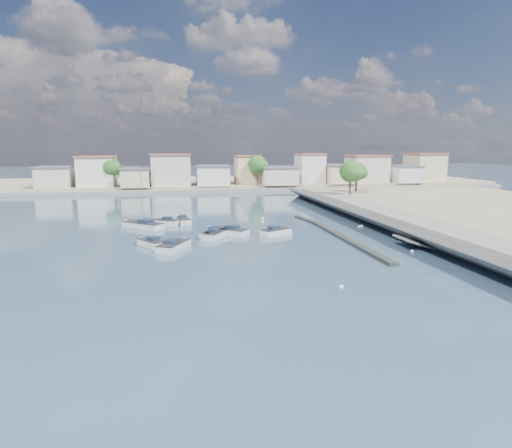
{
  "coord_description": "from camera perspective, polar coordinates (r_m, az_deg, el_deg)",
  "views": [
    {
      "loc": [
        -13.75,
        -40.18,
        11.51
      ],
      "look_at": [
        -3.44,
        14.99,
        1.4
      ],
      "focal_mm": 30.0,
      "sensor_mm": 36.0,
      "label": 1
    }
  ],
  "objects": [
    {
      "name": "motorboat_h",
      "position": [
        57.05,
        2.87,
        -1.05
      ],
      "size": [
        4.7,
        3.7,
        1.48
      ],
      "color": "silver",
      "rests_on": "ground"
    },
    {
      "name": "motorboat_c",
      "position": [
        57.44,
        -3.93,
        -0.99
      ],
      "size": [
        5.5,
        4.95,
        1.48
      ],
      "color": "silver",
      "rests_on": "ground"
    },
    {
      "name": "motorboat_d",
      "position": [
        55.77,
        -5.97,
        -1.36
      ],
      "size": [
        3.63,
        3.94,
        1.48
      ],
      "color": "silver",
      "rests_on": "ground"
    },
    {
      "name": "shore_trees",
      "position": [
        110.65,
        0.95,
        7.47
      ],
      "size": [
        74.56,
        38.32,
        7.92
      ],
      "color": "#38281E",
      "rests_on": "ground"
    },
    {
      "name": "motorboat_a",
      "position": [
        51.72,
        -13.84,
        -2.52
      ],
      "size": [
        3.68,
        4.2,
        1.48
      ],
      "color": "silver",
      "rests_on": "ground"
    },
    {
      "name": "motorboat_f",
      "position": [
        65.63,
        -12.22,
        0.21
      ],
      "size": [
        4.61,
        3.44,
        1.48
      ],
      "color": "silver",
      "rests_on": "ground"
    },
    {
      "name": "motorboat_e",
      "position": [
        49.9,
        -10.77,
        -2.86
      ],
      "size": [
        4.1,
        5.54,
        1.48
      ],
      "color": "silver",
      "rests_on": "ground"
    },
    {
      "name": "motorboat_b",
      "position": [
        55.66,
        -5.26,
        -1.37
      ],
      "size": [
        3.98,
        4.92,
        1.48
      ],
      "color": "silver",
      "rests_on": "ground"
    },
    {
      "name": "motorboat_g",
      "position": [
        65.99,
        -9.61,
        0.36
      ],
      "size": [
        2.31,
        4.6,
        1.48
      ],
      "color": "silver",
      "rests_on": "ground"
    },
    {
      "name": "mooring_buoys",
      "position": [
        58.29,
        9.45,
        -1.27
      ],
      "size": [
        14.07,
        35.51,
        0.39
      ],
      "color": "white",
      "rests_on": "ground"
    },
    {
      "name": "far_shore_quay",
      "position": [
        112.58,
        -3.53,
        4.53
      ],
      "size": [
        160.0,
        2.5,
        0.8
      ],
      "primitive_type": "cube",
      "color": "slate",
      "rests_on": "ground"
    },
    {
      "name": "sailboat",
      "position": [
        64.11,
        -15.04,
        -0.12
      ],
      "size": [
        6.39,
        5.99,
        9.0
      ],
      "color": "silver",
      "rests_on": "ground"
    },
    {
      "name": "far_town",
      "position": [
        119.81,
        1.22,
        7.06
      ],
      "size": [
        113.01,
        12.8,
        8.35
      ],
      "color": "beige",
      "rests_on": "far_shore_land"
    },
    {
      "name": "ground",
      "position": [
        82.16,
        -0.85,
        2.16
      ],
      "size": [
        400.0,
        400.0,
        0.0
      ],
      "primitive_type": "plane",
      "color": "#304660",
      "rests_on": "ground"
    },
    {
      "name": "seawall_walkway",
      "position": [
        63.09,
        20.34,
        -0.11
      ],
      "size": [
        5.0,
        90.0,
        1.8
      ],
      "primitive_type": "cube",
      "color": "slate",
      "rests_on": "ground"
    },
    {
      "name": "breakwater",
      "position": [
        57.88,
        10.54,
        -1.26
      ],
      "size": [
        2.0,
        31.02,
        0.35
      ],
      "color": "black",
      "rests_on": "ground"
    },
    {
      "name": "far_shore_land",
      "position": [
        133.34,
        -4.65,
        5.53
      ],
      "size": [
        160.0,
        40.0,
        1.4
      ],
      "primitive_type": "cube",
      "color": "gray",
      "rests_on": "ground"
    }
  ]
}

